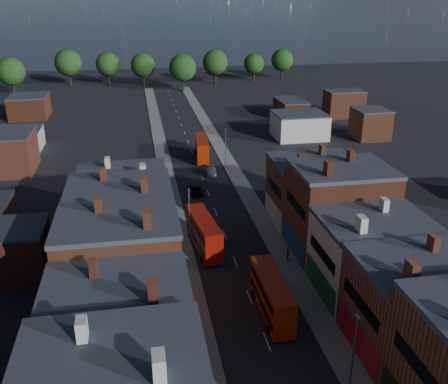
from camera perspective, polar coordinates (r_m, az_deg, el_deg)
name	(u,v)px	position (r m, az deg, el deg)	size (l,w,h in m)	color
pavement_west	(170,191)	(87.51, -6.21, 0.11)	(3.00, 200.00, 0.12)	gray
pavement_east	(243,186)	(89.18, 2.15, 0.66)	(3.00, 200.00, 0.12)	gray
terrace_west	(118,370)	(41.20, -12.00, -19.25)	(12.00, 80.00, 11.35)	brown
lamp_post_1	(354,351)	(44.90, 14.60, -17.13)	(0.25, 0.70, 8.12)	slate
lamp_post_2	(189,213)	(67.44, -3.98, -2.40)	(0.25, 0.70, 8.12)	slate
lamp_post_3	(226,146)	(96.70, 0.18, 5.30)	(0.25, 0.70, 8.12)	slate
bus_0	(204,232)	(67.07, -2.32, -4.64)	(3.66, 10.72, 4.54)	#A81609
bus_1	(272,295)	(54.56, 5.48, -11.64)	(2.65, 10.23, 4.41)	#B31F0A
bus_2	(202,148)	(103.37, -2.53, 5.06)	(3.23, 10.49, 4.46)	#9C2106
car_2	(196,191)	(85.87, -3.19, 0.17)	(2.03, 4.41, 1.22)	black
car_3	(212,171)	(94.94, -1.43, 2.38)	(1.74, 4.28, 1.24)	silver
ped_3	(288,253)	(65.27, 7.31, -6.99)	(1.12, 0.51, 1.91)	#635C54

